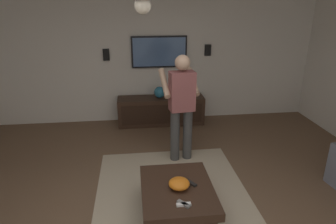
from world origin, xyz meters
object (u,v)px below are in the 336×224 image
(bowl, at_px, (179,184))
(remote_white, at_px, (184,204))
(media_console, at_px, (161,110))
(tv, at_px, (159,52))
(wall_speaker_left, at_px, (208,50))
(remote_grey, at_px, (184,204))
(coffee_table, at_px, (177,195))
(person_standing, at_px, (181,103))
(wall_speaker_right, at_px, (106,55))
(remote_black, at_px, (191,183))
(vase_round, at_px, (160,92))

(bowl, bearing_deg, remote_white, 179.82)
(media_console, distance_m, tv, 1.16)
(bowl, height_order, remote_white, bowl)
(media_console, relative_size, wall_speaker_left, 7.73)
(remote_grey, bearing_deg, coffee_table, 142.98)
(person_standing, bearing_deg, remote_grey, 164.70)
(wall_speaker_right, bearing_deg, wall_speaker_left, -90.00)
(person_standing, height_order, wall_speaker_left, person_standing)
(coffee_table, relative_size, remote_black, 6.67)
(media_console, height_order, vase_round, vase_round)
(remote_grey, height_order, wall_speaker_left, wall_speaker_left)
(tv, bearing_deg, coffee_table, -1.65)
(coffee_table, bearing_deg, media_console, -1.79)
(bowl, bearing_deg, wall_speaker_right, 17.27)
(tv, bearing_deg, media_console, 0.00)
(wall_speaker_left, height_order, wall_speaker_right, wall_speaker_left)
(bowl, xyz_separation_m, vase_round, (2.80, -0.05, 0.21))
(remote_black, bearing_deg, wall_speaker_left, 129.52)
(coffee_table, relative_size, vase_round, 4.55)
(person_standing, distance_m, vase_round, 1.49)
(remote_grey, bearing_deg, media_console, 138.78)
(remote_white, height_order, wall_speaker_left, wall_speaker_left)
(wall_speaker_right, bearing_deg, media_console, -103.95)
(media_console, distance_m, remote_black, 2.76)
(tv, distance_m, wall_speaker_left, 0.97)
(tv, xyz_separation_m, remote_white, (-3.36, 0.07, -0.99))
(tv, bearing_deg, person_standing, 5.64)
(bowl, xyz_separation_m, remote_black, (0.05, -0.15, -0.04))
(remote_grey, bearing_deg, remote_black, 117.55)
(bowl, distance_m, remote_white, 0.31)
(media_console, bearing_deg, remote_grey, -1.32)
(coffee_table, height_order, remote_black, remote_black)
(media_console, relative_size, vase_round, 7.73)
(remote_white, xyz_separation_m, wall_speaker_left, (3.37, -1.04, 1.01))
(remote_black, xyz_separation_m, wall_speaker_right, (3.01, 1.10, 0.96))
(bowl, xyz_separation_m, remote_white, (-0.31, 0.00, -0.04))
(coffee_table, bearing_deg, bowl, -130.27)
(remote_white, xyz_separation_m, remote_grey, (0.01, -0.00, 0.00))
(remote_white, xyz_separation_m, remote_black, (0.36, -0.15, 0.00))
(vase_round, bearing_deg, wall_speaker_left, -75.41)
(wall_speaker_right, bearing_deg, bowl, -162.73)
(remote_black, xyz_separation_m, remote_grey, (-0.35, 0.15, 0.00))
(person_standing, height_order, wall_speaker_right, person_standing)
(coffee_table, distance_m, remote_white, 0.34)
(media_console, distance_m, person_standing, 1.61)
(bowl, height_order, remote_grey, bowl)
(media_console, relative_size, remote_black, 11.33)
(wall_speaker_right, bearing_deg, remote_white, -164.25)
(remote_white, relative_size, vase_round, 0.68)
(coffee_table, relative_size, remote_grey, 6.67)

